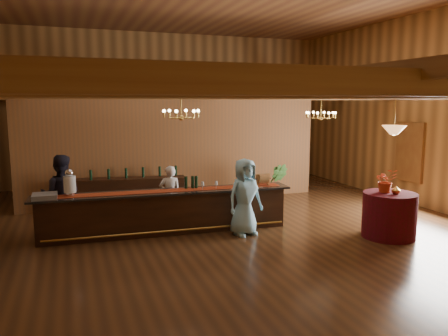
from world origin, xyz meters
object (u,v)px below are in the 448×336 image
object	(u,v)px
pendant_lamp	(394,130)
guest	(245,197)
chandelier_right	(321,115)
floor_plant	(276,183)
beverage_dispenser	(70,183)
round_table	(389,215)
backbar_shelf	(127,194)
bartender	(170,195)
raffle_drum	(263,179)
staff_second	(61,195)
tasting_bar	(166,211)
chandelier_left	(181,113)

from	to	relation	value
pendant_lamp	guest	distance (m)	3.57
chandelier_right	floor_plant	size ratio (longest dim) A/B	0.66
beverage_dispenser	round_table	world-z (taller)	beverage_dispenser
beverage_dispenser	pendant_lamp	distance (m)	7.12
backbar_shelf	bartender	xyz separation A→B (m)	(0.83, -1.82, 0.28)
bartender	floor_plant	size ratio (longest dim) A/B	1.21
raffle_drum	round_table	xyz separation A→B (m)	(2.26, -1.83, -0.65)
backbar_shelf	pendant_lamp	size ratio (longest dim) A/B	3.59
raffle_drum	pendant_lamp	size ratio (longest dim) A/B	0.38
beverage_dispenser	chandelier_right	distance (m)	6.61
staff_second	floor_plant	size ratio (longest dim) A/B	1.52
beverage_dispenser	tasting_bar	bearing A→B (deg)	-4.58
tasting_bar	guest	bearing A→B (deg)	-21.18
round_table	pendant_lamp	world-z (taller)	pendant_lamp
chandelier_left	floor_plant	world-z (taller)	chandelier_left
backbar_shelf	staff_second	size ratio (longest dim) A/B	1.76
round_table	chandelier_right	size ratio (longest dim) A/B	1.45
tasting_bar	staff_second	distance (m)	2.40
raffle_drum	round_table	bearing A→B (deg)	-38.94
beverage_dispenser	round_table	size ratio (longest dim) A/B	0.52
chandelier_left	pendant_lamp	bearing A→B (deg)	-20.58
beverage_dispenser	round_table	bearing A→B (deg)	-18.00
round_table	staff_second	xyz separation A→B (m)	(-6.88, 2.66, 0.42)
chandelier_right	tasting_bar	bearing A→B (deg)	-172.67
raffle_drum	backbar_shelf	bearing A→B (deg)	137.83
tasting_bar	staff_second	xyz separation A→B (m)	(-2.27, 0.65, 0.42)
round_table	staff_second	world-z (taller)	staff_second
chandelier_left	floor_plant	bearing A→B (deg)	32.74
bartender	floor_plant	distance (m)	3.64
floor_plant	raffle_drum	bearing A→B (deg)	-124.08
bartender	round_table	bearing A→B (deg)	158.17
guest	round_table	bearing A→B (deg)	-34.88
round_table	chandelier_left	bearing A→B (deg)	159.42
raffle_drum	chandelier_right	world-z (taller)	chandelier_right
pendant_lamp	staff_second	xyz separation A→B (m)	(-6.88, 2.66, -1.48)
chandelier_right	floor_plant	xyz separation A→B (m)	(-0.68, 1.24, -2.06)
tasting_bar	bartender	size ratio (longest dim) A/B	4.04
staff_second	guest	world-z (taller)	staff_second
chandelier_left	bartender	size ratio (longest dim) A/B	0.55
pendant_lamp	staff_second	bearing A→B (deg)	158.88
chandelier_left	chandelier_right	xyz separation A→B (m)	(4.09, 0.95, -0.09)
beverage_dispenser	pendant_lamp	world-z (taller)	pendant_lamp
floor_plant	beverage_dispenser	bearing A→B (deg)	-164.13
backbar_shelf	tasting_bar	bearing A→B (deg)	-67.01
floor_plant	backbar_shelf	bearing A→B (deg)	170.97
chandelier_right	staff_second	size ratio (longest dim) A/B	0.44
staff_second	guest	distance (m)	4.16
round_table	bartender	distance (m)	5.13
backbar_shelf	floor_plant	bearing A→B (deg)	0.60
bartender	pendant_lamp	bearing A→B (deg)	158.17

